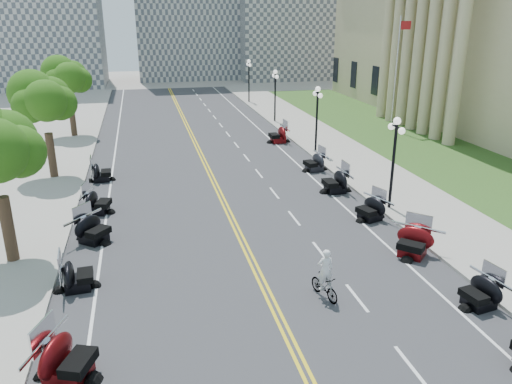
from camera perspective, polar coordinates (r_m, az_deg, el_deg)
ground at (r=21.93m, az=-0.59°, el=-7.66°), size 160.00×160.00×0.00m
road at (r=31.01m, az=-4.58°, el=0.64°), size 16.00×90.00×0.01m
centerline_yellow_a at (r=30.99m, az=-4.80°, el=0.64°), size 0.12×90.00×0.00m
centerline_yellow_b at (r=31.02m, az=-4.36°, el=0.67°), size 0.12×90.00×0.00m
edge_line_north at (r=32.49m, az=6.65°, el=1.48°), size 0.12×90.00×0.00m
edge_line_south at (r=30.81m, az=-16.42°, el=-0.24°), size 0.12×90.00×0.00m
lane_dash_4 at (r=16.64m, az=17.32°, el=-18.52°), size 0.12×2.00×0.00m
lane_dash_5 at (r=19.52m, az=11.45°, el=-11.75°), size 0.12×2.00×0.00m
lane_dash_6 at (r=22.75m, az=7.36°, el=-6.74°), size 0.12×2.00×0.00m
lane_dash_7 at (r=26.19m, az=4.37°, el=-2.99°), size 0.12×2.00×0.00m
lane_dash_8 at (r=29.77m, az=2.11°, el=-0.11°), size 0.12×2.00×0.00m
lane_dash_9 at (r=33.45m, az=0.33°, el=2.14°), size 0.12×2.00×0.00m
lane_dash_10 at (r=37.19m, az=-1.09°, el=3.94°), size 0.12×2.00×0.00m
lane_dash_11 at (r=40.98m, az=-2.26°, el=5.41°), size 0.12×2.00×0.00m
lane_dash_12 at (r=44.81m, az=-3.23°, el=6.62°), size 0.12×2.00×0.00m
lane_dash_13 at (r=48.66m, az=-4.05°, el=7.65°), size 0.12×2.00×0.00m
lane_dash_14 at (r=52.54m, az=-4.76°, el=8.52°), size 0.12×2.00×0.00m
lane_dash_15 at (r=56.43m, az=-5.37°, el=9.27°), size 0.12×2.00×0.00m
lane_dash_16 at (r=60.34m, az=-5.90°, el=9.92°), size 0.12×2.00×0.00m
lane_dash_17 at (r=64.26m, az=-6.37°, el=10.49°), size 0.12×2.00×0.00m
lane_dash_18 at (r=68.19m, az=-6.79°, el=11.00°), size 0.12×2.00×0.00m
lane_dash_19 at (r=72.13m, az=-7.16°, el=11.45°), size 0.12×2.00×0.00m
sidewalk_north at (r=34.03m, az=13.18°, el=2.03°), size 5.00×90.00×0.15m
sidewalk_south at (r=31.35m, az=-23.91°, el=-0.69°), size 5.00×90.00×0.15m
lawn at (r=44.06m, az=16.94°, el=5.63°), size 9.00×60.00×0.10m
distant_block_c at (r=88.03m, az=4.57°, el=20.16°), size 20.00×14.00×22.00m
street_lamp_2 at (r=27.38m, az=15.39°, el=3.10°), size 0.50×1.20×4.90m
street_lamp_3 at (r=38.03m, az=6.95°, el=8.17°), size 0.50×1.20×4.90m
street_lamp_4 at (r=49.31m, az=2.19°, el=10.90°), size 0.50×1.20×4.90m
street_lamp_5 at (r=60.87m, az=-0.82°, el=12.57°), size 0.50×1.20×4.90m
flagpole at (r=46.92m, az=15.67°, el=12.72°), size 1.10×0.20×10.00m
tree_3 at (r=33.97m, az=-23.02°, el=9.10°), size 4.80×4.80×9.20m
tree_4 at (r=45.73m, az=-20.69°, el=11.72°), size 4.80×4.80×9.20m
motorcycle_n_4 at (r=20.05m, az=24.27°, el=-10.28°), size 2.11×2.11×1.28m
motorcycle_n_5 at (r=22.97m, az=17.54°, el=-5.32°), size 2.91×2.91×1.44m
motorcycle_n_6 at (r=26.38m, az=12.96°, el=-1.76°), size 2.39×2.39×1.32m
motorcycle_n_7 at (r=30.06m, az=9.06°, el=1.32°), size 2.16×2.16×1.48m
motorcycle_n_8 at (r=34.09m, az=6.69°, el=3.52°), size 2.20×2.20×1.36m
motorcycle_n_10 at (r=41.62m, az=2.54°, el=6.67°), size 2.22×2.22×1.50m
motorcycle_s_4 at (r=16.04m, az=-20.83°, el=-17.20°), size 2.85×2.85×1.53m
motorcycle_s_5 at (r=20.60m, az=-19.81°, el=-8.78°), size 2.02×2.02×1.31m
motorcycle_s_6 at (r=24.41m, az=-18.15°, el=-3.91°), size 2.86×2.86×1.42m
motorcycle_s_7 at (r=27.85m, az=-17.69°, el=-0.99°), size 2.42×2.42×1.39m
motorcycle_s_8 at (r=33.24m, az=-17.30°, el=2.31°), size 1.98×1.98×1.34m
bicycle at (r=19.11m, az=7.81°, el=-10.64°), size 0.89×1.65×0.95m
cyclist_rider at (r=18.49m, az=8.00°, el=-7.16°), size 0.60×0.39×1.65m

